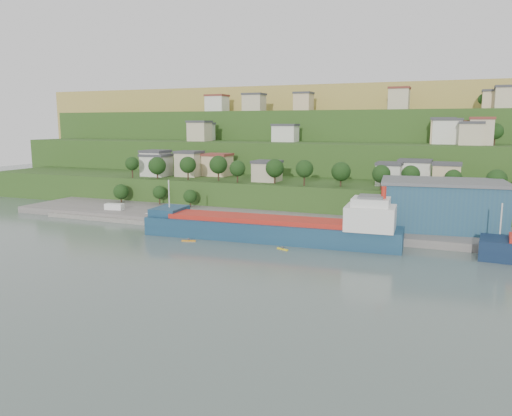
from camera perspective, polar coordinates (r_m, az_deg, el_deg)
The scene contains 10 objects.
ground at distance 119.88m, azimuth -0.94°, elevation -4.54°, with size 500.00×500.00×0.00m, color #4D5D59.
quay at distance 140.40m, azimuth 11.15°, elevation -2.63°, with size 220.00×26.00×4.00m, color slate.
pebble_beach at distance 166.17m, azimuth -15.56°, elevation -0.91°, with size 40.00×18.00×2.40m, color slate.
hillside at distance 280.88m, azimuth 12.73°, elevation 3.39°, with size 360.00×210.70×96.00m.
cargo_ship_near at distance 126.44m, azimuth 2.37°, elevation -2.54°, with size 66.63×14.20×16.99m.
warehouse at distance 139.49m, azimuth 20.50°, elevation 0.39°, with size 32.86×22.22×12.80m.
caravan at distance 166.78m, azimuth -15.88°, elevation 0.01°, with size 5.92×2.47×2.76m, color white.
dinghy at distance 157.03m, azimuth -11.83°, elevation -0.76°, with size 4.14×1.55×0.83m, color silver.
kayak_orange at distance 127.34m, azimuth -7.70°, elevation -3.66°, with size 3.57×1.75×0.89m.
kayak_yellow at distance 118.14m, azimuth 3.05°, elevation -4.65°, with size 3.13×1.82×0.80m.
Camera 1 is at (45.73, -106.89, 29.26)m, focal length 35.00 mm.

